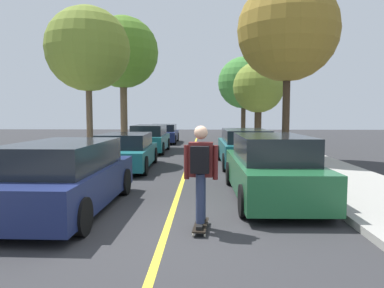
# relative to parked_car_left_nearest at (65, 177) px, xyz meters

# --- Properties ---
(ground) EXTENTS (80.00, 80.00, 0.00)m
(ground) POSITION_rel_parked_car_left_nearest_xyz_m (2.21, -1.24, -0.71)
(ground) COLOR #2D2D30
(center_line) EXTENTS (0.12, 39.20, 0.01)m
(center_line) POSITION_rel_parked_car_left_nearest_xyz_m (2.21, 2.76, -0.71)
(center_line) COLOR gold
(center_line) RESTS_ON ground
(parked_car_left_nearest) EXTENTS (1.98, 4.44, 1.43)m
(parked_car_left_nearest) POSITION_rel_parked_car_left_nearest_xyz_m (0.00, 0.00, 0.00)
(parked_car_left_nearest) COLOR navy
(parked_car_left_nearest) RESTS_ON ground
(parked_car_left_near) EXTENTS (2.05, 4.37, 1.29)m
(parked_car_left_near) POSITION_rel_parked_car_left_nearest_xyz_m (0.00, 5.71, -0.08)
(parked_car_left_near) COLOR #196066
(parked_car_left_near) RESTS_ON ground
(parked_car_left_far) EXTENTS (1.81, 4.09, 1.42)m
(parked_car_left_far) POSITION_rel_parked_car_left_nearest_xyz_m (0.00, 11.38, -0.01)
(parked_car_left_far) COLOR #196066
(parked_car_left_far) RESTS_ON ground
(parked_car_left_farthest) EXTENTS (2.07, 4.32, 1.28)m
(parked_car_left_farthest) POSITION_rel_parked_car_left_nearest_xyz_m (-0.00, 17.50, -0.08)
(parked_car_left_farthest) COLOR navy
(parked_car_left_farthest) RESTS_ON ground
(parked_car_right_nearest) EXTENTS (1.88, 4.65, 1.50)m
(parked_car_right_nearest) POSITION_rel_parked_car_left_nearest_xyz_m (4.42, 1.25, 0.01)
(parked_car_right_nearest) COLOR #1E5B33
(parked_car_right_nearest) RESTS_ON ground
(parked_car_right_near) EXTENTS (1.98, 4.47, 1.40)m
(parked_car_right_near) POSITION_rel_parked_car_left_nearest_xyz_m (4.42, 6.72, -0.01)
(parked_car_right_near) COLOR #196066
(parked_car_right_near) RESTS_ON ground
(street_tree_left_nearest) EXTENTS (3.35, 3.35, 6.11)m
(street_tree_left_nearest) POSITION_rel_parked_car_left_nearest_xyz_m (-1.80, 7.26, 3.85)
(street_tree_left_nearest) COLOR brown
(street_tree_left_nearest) RESTS_ON sidewalk_left
(street_tree_left_near) EXTENTS (4.04, 4.04, 7.37)m
(street_tree_left_near) POSITION_rel_parked_car_left_nearest_xyz_m (-1.80, 13.49, 4.75)
(street_tree_left_near) COLOR brown
(street_tree_left_near) RESTS_ON sidewalk_left
(street_tree_right_nearest) EXTENTS (4.10, 4.10, 7.28)m
(street_tree_right_nearest) POSITION_rel_parked_car_left_nearest_xyz_m (6.22, 7.85, 4.64)
(street_tree_right_nearest) COLOR #3D2D1E
(street_tree_right_nearest) RESTS_ON sidewalk_right
(street_tree_right_near) EXTENTS (3.19, 3.19, 5.12)m
(street_tree_right_near) POSITION_rel_parked_car_left_nearest_xyz_m (6.22, 15.64, 2.92)
(street_tree_right_near) COLOR #3D2D1E
(street_tree_right_near) RESTS_ON sidewalk_right
(street_tree_right_far) EXTENTS (4.42, 4.42, 6.76)m
(street_tree_right_far) POSITION_rel_parked_car_left_nearest_xyz_m (6.22, 24.28, 3.96)
(street_tree_right_far) COLOR #3D2D1E
(street_tree_right_far) RESTS_ON sidewalk_right
(skateboard) EXTENTS (0.28, 0.85, 0.10)m
(skateboard) POSITION_rel_parked_car_left_nearest_xyz_m (2.80, -1.14, -0.62)
(skateboard) COLOR black
(skateboard) RESTS_ON ground
(skateboarder) EXTENTS (0.59, 0.71, 1.69)m
(skateboarder) POSITION_rel_parked_car_left_nearest_xyz_m (2.80, -1.17, 0.35)
(skateboarder) COLOR black
(skateboarder) RESTS_ON skateboard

